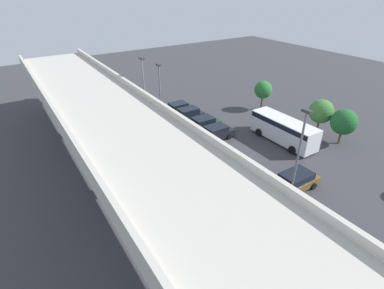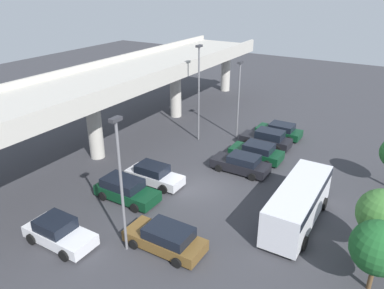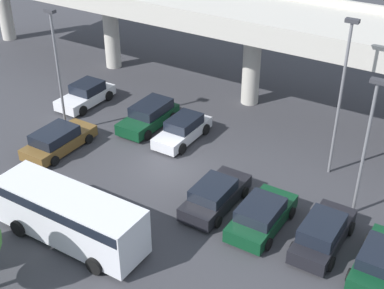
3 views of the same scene
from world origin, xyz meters
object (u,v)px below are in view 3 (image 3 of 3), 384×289
at_px(parked_car_5, 262,215).
at_px(parked_car_6, 323,233).
at_px(shuttle_bus, 69,214).
at_px(lamp_post_mid_lot, 342,90).
at_px(parked_car_4, 215,195).
at_px(parked_car_2, 149,116).
at_px(lamp_post_by_overpass, 367,139).
at_px(parked_car_7, 381,260).
at_px(lamp_post_near_aisle, 57,64).
at_px(parked_car_1, 58,140).
at_px(parked_car_0, 86,95).
at_px(parked_car_3, 183,130).

relative_size(parked_car_5, parked_car_6, 0.97).
relative_size(shuttle_bus, lamp_post_mid_lot, 0.86).
bearing_deg(parked_car_4, parked_car_2, 56.92).
height_order(lamp_post_mid_lot, lamp_post_by_overpass, lamp_post_mid_lot).
height_order(parked_car_7, lamp_post_near_aisle, lamp_post_near_aisle).
relative_size(parked_car_1, parked_car_2, 1.04).
distance_m(parked_car_1, lamp_post_mid_lot, 16.99).
xyz_separation_m(parked_car_5, shuttle_bus, (-7.34, -5.73, 0.87)).
xyz_separation_m(parked_car_0, parked_car_6, (19.73, -5.52, 0.05)).
distance_m(parked_car_6, shuttle_bus, 12.02).
bearing_deg(shuttle_bus, parked_car_3, -86.52).
relative_size(parked_car_0, parked_car_5, 1.00).
bearing_deg(parked_car_4, lamp_post_by_overpass, -62.34).
height_order(parked_car_2, parked_car_5, parked_car_2).
height_order(parked_car_1, parked_car_5, parked_car_1).
xyz_separation_m(lamp_post_near_aisle, lamp_post_by_overpass, (18.62, 1.60, -0.31)).
height_order(parked_car_4, parked_car_6, parked_car_6).
height_order(parked_car_3, shuttle_bus, shuttle_bus).
bearing_deg(lamp_post_mid_lot, parked_car_0, -177.41).
distance_m(parked_car_3, parked_car_4, 7.18).
bearing_deg(parked_car_0, parked_car_6, 74.38).
bearing_deg(lamp_post_by_overpass, parked_car_5, -135.06).
relative_size(parked_car_2, lamp_post_near_aisle, 0.57).
xyz_separation_m(parked_car_2, parked_car_5, (10.89, -5.51, -0.06)).
height_order(parked_car_6, lamp_post_near_aisle, lamp_post_near_aisle).
height_order(parked_car_1, lamp_post_near_aisle, lamp_post_near_aisle).
xyz_separation_m(parked_car_1, parked_car_3, (5.81, 5.14, 0.01)).
distance_m(parked_car_2, lamp_post_by_overpass, 15.04).
bearing_deg(parked_car_2, lamp_post_by_overpass, 82.33).
relative_size(parked_car_4, lamp_post_near_aisle, 0.58).
relative_size(parked_car_5, parked_car_7, 1.04).
relative_size(parked_car_7, lamp_post_mid_lot, 0.48).
bearing_deg(parked_car_3, shuttle_bus, 3.48).
relative_size(parked_car_0, parked_car_7, 1.03).
bearing_deg(parked_car_2, parked_car_1, -28.06).
bearing_deg(parked_car_1, parked_car_2, -28.06).
xyz_separation_m(parked_car_3, lamp_post_near_aisle, (-7.06, -3.20, 4.05)).
xyz_separation_m(shuttle_bus, lamp_post_by_overpass, (10.90, 9.28, 2.89)).
bearing_deg(parked_car_3, parked_car_7, 69.53).
bearing_deg(lamp_post_by_overpass, lamp_post_near_aisle, -175.10).
bearing_deg(parked_car_1, parked_car_7, -90.14).
relative_size(parked_car_0, parked_car_6, 0.97).
distance_m(parked_car_1, parked_car_3, 7.76).
height_order(lamp_post_near_aisle, lamp_post_mid_lot, lamp_post_mid_lot).
bearing_deg(parked_car_7, parked_car_6, 84.59).
height_order(parked_car_5, lamp_post_mid_lot, lamp_post_mid_lot).
relative_size(parked_car_0, lamp_post_by_overpass, 0.60).
height_order(parked_car_2, shuttle_bus, shuttle_bus).
distance_m(parked_car_0, parked_car_4, 14.94).
xyz_separation_m(parked_car_4, lamp_post_near_aisle, (-12.27, 1.73, 4.07)).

